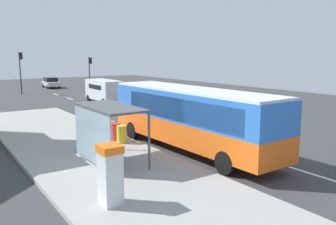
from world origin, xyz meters
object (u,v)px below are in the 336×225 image
object	(u,v)px
ticket_machine	(110,174)
recycling_bin_orange	(111,130)
sedan_near	(51,82)
traffic_light_near_side	(90,68)
bus	(189,115)
traffic_light_far_side	(21,66)
white_van	(104,89)
bus_shelter	(103,120)
recycling_bin_red	(116,132)
recycling_bin_yellow	(122,134)

from	to	relation	value
ticket_machine	recycling_bin_orange	xyz separation A→B (m)	(3.84, 8.21, -0.52)
sedan_near	traffic_light_near_side	xyz separation A→B (m)	(3.20, -7.40, 2.25)
bus	traffic_light_far_side	xyz separation A→B (m)	(-1.39, 31.90, 1.60)
white_van	bus_shelter	distance (m)	21.09
recycling_bin_orange	sedan_near	bearing A→B (deg)	79.29
recycling_bin_red	bus_shelter	xyz separation A→B (m)	(-2.21, -3.38, 1.44)
ticket_machine	traffic_light_far_side	xyz separation A→B (m)	(4.93, 35.99, 2.27)
sedan_near	recycling_bin_red	bearing A→B (deg)	-100.50
ticket_machine	recycling_bin_yellow	distance (m)	7.83
recycling_bin_yellow	bus_shelter	bearing A→B (deg)	-129.58
bus_shelter	recycling_bin_yellow	bearing A→B (deg)	50.42
recycling_bin_yellow	traffic_light_near_side	distance (m)	30.09
white_van	traffic_light_far_side	size ratio (longest dim) A/B	1.00
recycling_bin_orange	bus_shelter	bearing A→B (deg)	-118.49
recycling_bin_orange	white_van	bearing A→B (deg)	67.11
recycling_bin_yellow	recycling_bin_red	distance (m)	0.70
ticket_machine	recycling_bin_red	distance (m)	8.45
white_van	ticket_machine	xyz separation A→B (m)	(-10.24, -23.36, -0.17)
ticket_machine	recycling_bin_yellow	xyz separation A→B (m)	(3.84, 6.81, -0.52)
bus	bus_shelter	bearing A→B (deg)	179.48
sedan_near	ticket_machine	distance (m)	43.82
traffic_light_near_side	recycling_bin_orange	bearing A→B (deg)	-109.78
traffic_light_far_side	bus_shelter	bearing A→B (deg)	-95.93
sedan_near	traffic_light_near_side	distance (m)	8.37
recycling_bin_yellow	bus_shelter	xyz separation A→B (m)	(-2.21, -2.68, 1.44)
recycling_bin_red	traffic_light_far_side	world-z (taller)	traffic_light_far_side
bus	traffic_light_far_side	distance (m)	31.97
ticket_machine	recycling_bin_yellow	bearing A→B (deg)	60.60
white_van	bus_shelter	size ratio (longest dim) A/B	1.30
bus	traffic_light_far_side	bearing A→B (deg)	92.50
bus_shelter	bus	bearing A→B (deg)	-0.52
bus	ticket_machine	distance (m)	7.56
sedan_near	recycling_bin_red	distance (m)	35.67
sedan_near	traffic_light_far_side	distance (m)	8.93
recycling_bin_red	traffic_light_near_side	bearing A→B (deg)	70.68
white_van	ticket_machine	size ratio (longest dim) A/B	2.68
traffic_light_near_side	traffic_light_far_side	world-z (taller)	traffic_light_far_side
recycling_bin_orange	bus_shelter	xyz separation A→B (m)	(-2.21, -4.08, 1.44)
white_van	recycling_bin_red	xyz separation A→B (m)	(-6.40, -15.86, -0.69)
recycling_bin_yellow	bus_shelter	distance (m)	3.76
sedan_near	ticket_machine	size ratio (longest dim) A/B	2.32
traffic_light_near_side	traffic_light_far_side	size ratio (longest dim) A/B	0.88
white_van	traffic_light_near_side	world-z (taller)	traffic_light_near_side
white_van	ticket_machine	bearing A→B (deg)	-113.66
bus	traffic_light_near_side	size ratio (longest dim) A/B	2.43
bus	recycling_bin_orange	distance (m)	4.96
recycling_bin_yellow	recycling_bin_red	xyz separation A→B (m)	(0.00, 0.70, 0.00)
traffic_light_near_side	white_van	bearing A→B (deg)	-105.62
traffic_light_near_side	bus_shelter	xyz separation A→B (m)	(-11.92, -31.06, -0.95)
sedan_near	recycling_bin_yellow	bearing A→B (deg)	-100.30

